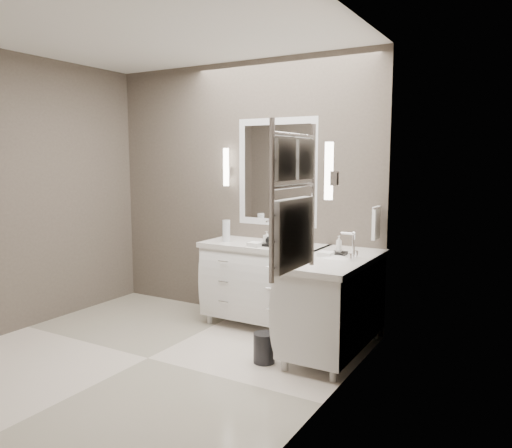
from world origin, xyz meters
The scene contains 20 objects.
floor centered at (0.00, 0.00, -0.01)m, with size 3.20×3.00×0.01m, color #F0E2D1.
ceiling centered at (0.00, 0.00, 2.71)m, with size 3.20×3.00×0.01m, color white.
wall_back centered at (0.00, 1.50, 1.35)m, with size 3.20×0.01×2.70m, color #504840.
wall_left centered at (-1.60, 0.00, 1.35)m, with size 0.01×3.00×2.70m, color #504840.
wall_right centered at (1.60, 0.00, 1.35)m, with size 0.01×3.00×2.70m, color #504840.
vanity_back centered at (0.45, 1.23, 0.49)m, with size 1.24×0.59×0.97m.
vanity_right centered at (1.33, 0.90, 0.49)m, with size 0.59×1.24×0.97m.
mirror_back centered at (0.45, 1.49, 1.55)m, with size 0.90×0.02×1.10m.
mirror_right centered at (1.59, 0.80, 1.55)m, with size 0.02×0.90×1.10m.
sconce_back centered at (-0.13, 1.43, 1.59)m, with size 0.06×0.06×0.40m.
sconce_right centered at (1.53, 0.22, 1.59)m, with size 0.06×0.06×0.40m.
towel_bar_corner centered at (1.54, 1.36, 1.12)m, with size 0.03×0.22×0.30m.
towel_ladder centered at (1.55, -0.40, 1.39)m, with size 0.06×0.58×0.90m.
waste_bin centered at (0.90, 0.42, 0.13)m, with size 0.18×0.18×0.25m, color black.
amenity_tray_back centered at (0.56, 1.12, 0.86)m, with size 0.16×0.12×0.02m, color black.
amenity_tray_right centered at (1.31, 1.03, 0.86)m, with size 0.12×0.16×0.02m, color black.
water_bottle centered at (0.06, 1.13, 0.96)m, with size 0.08×0.08×0.22m, color silver.
soap_bottle_a centered at (0.53, 1.14, 0.93)m, with size 0.05×0.05×0.12m, color white.
soap_bottle_b centered at (0.59, 1.09, 0.93)m, with size 0.09×0.09×0.11m, color black.
soap_bottle_c centered at (1.31, 1.03, 0.95)m, with size 0.06×0.06×0.15m, color white.
Camera 1 is at (2.83, -3.06, 1.68)m, focal length 35.00 mm.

